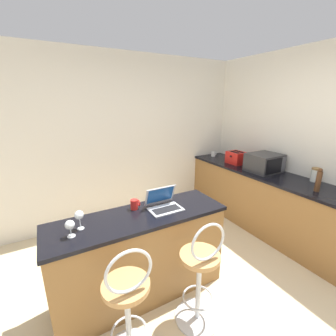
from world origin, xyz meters
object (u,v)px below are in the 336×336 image
object	(u,v)px
toaster	(236,158)
mug_white	(213,154)
pepper_mill	(319,180)
microwave	(264,163)
bar_stool_far	(200,276)
bar_stool_near	(128,308)
laptop	(163,203)
storage_jar	(315,175)
wine_glass_tall	(70,225)
mug_red	(135,204)
wine_glass_short	(79,216)

from	to	relation	value
toaster	mug_white	xyz separation A→B (m)	(0.00, 0.58, -0.06)
pepper_mill	microwave	bearing A→B (deg)	82.28
bar_stool_far	pepper_mill	bearing A→B (deg)	1.99
bar_stool_near	toaster	xyz separation A→B (m)	(2.43, 1.42, 0.51)
laptop	microwave	bearing A→B (deg)	10.07
bar_stool_near	storage_jar	size ratio (longest dim) A/B	5.54
wine_glass_tall	storage_jar	bearing A→B (deg)	-4.00
bar_stool_near	mug_red	xyz separation A→B (m)	(0.33, 0.67, 0.46)
toaster	mug_red	distance (m)	2.23
mug_red	storage_jar	distance (m)	2.38
microwave	pepper_mill	bearing A→B (deg)	-97.72
storage_jar	wine_glass_short	world-z (taller)	storage_jar
pepper_mill	toaster	bearing A→B (deg)	86.70
storage_jar	pepper_mill	bearing A→B (deg)	-147.65
laptop	wine_glass_tall	distance (m)	0.86
bar_stool_far	bar_stool_near	bearing A→B (deg)	180.00
bar_stool_far	laptop	xyz separation A→B (m)	(-0.06, 0.56, 0.46)
mug_red	mug_white	size ratio (longest dim) A/B	0.99
pepper_mill	mug_white	size ratio (longest dim) A/B	2.88
mug_red	storage_jar	bearing A→B (deg)	-9.86
bar_stool_far	microwave	world-z (taller)	microwave
pepper_mill	storage_jar	size ratio (longest dim) A/B	1.53
mug_red	wine_glass_short	distance (m)	0.54
bar_stool_far	mug_red	size ratio (longest dim) A/B	10.46
laptop	mug_white	xyz separation A→B (m)	(1.85, 1.45, -0.01)
bar_stool_far	pepper_mill	distance (m)	1.80
laptop	pepper_mill	distance (m)	1.84
laptop	wine_glass_short	world-z (taller)	laptop
bar_stool_far	wine_glass_tall	size ratio (longest dim) A/B	7.33
wine_glass_tall	wine_glass_short	xyz separation A→B (m)	(0.08, 0.08, 0.02)
bar_stool_near	pepper_mill	distance (m)	2.41
storage_jar	bar_stool_near	bearing A→B (deg)	-174.35
bar_stool_near	pepper_mill	xyz separation A→B (m)	(2.35, 0.06, 0.54)
bar_stool_near	toaster	bearing A→B (deg)	30.28
wine_glass_short	mug_red	bearing A→B (deg)	13.16
microwave	wine_glass_tall	size ratio (longest dim) A/B	3.33
microwave	storage_jar	size ratio (longest dim) A/B	2.52
microwave	mug_white	xyz separation A→B (m)	(-0.03, 1.11, -0.09)
bar_stool_far	storage_jar	bearing A→B (deg)	7.41
laptop	storage_jar	size ratio (longest dim) A/B	1.73
mug_red	pepper_mill	size ratio (longest dim) A/B	0.35
bar_stool_far	mug_red	world-z (taller)	bar_stool_far
pepper_mill	wine_glass_tall	size ratio (longest dim) A/B	2.03
laptop	microwave	size ratio (longest dim) A/B	0.69
toaster	microwave	bearing A→B (deg)	-86.29
bar_stool_near	bar_stool_far	world-z (taller)	same
bar_stool_near	laptop	xyz separation A→B (m)	(0.58, 0.56, 0.46)
toaster	mug_white	distance (m)	0.59
microwave	mug_white	bearing A→B (deg)	91.54
bar_stool_far	wine_glass_tall	world-z (taller)	wine_glass_tall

